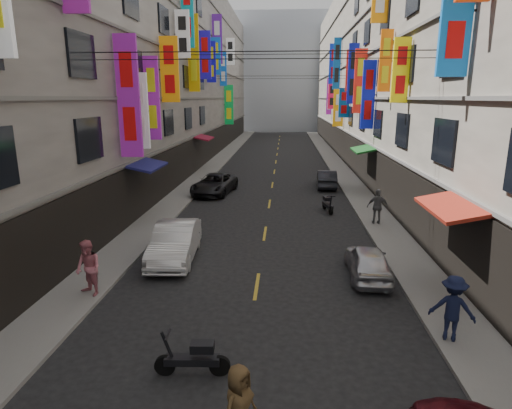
# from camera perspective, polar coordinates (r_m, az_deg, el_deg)

# --- Properties ---
(sidewalk_left) EXTENTS (2.00, 90.00, 0.12)m
(sidewalk_left) POSITION_cam_1_polar(r_m,az_deg,el_deg) (38.96, -6.42, 4.56)
(sidewalk_left) COLOR slate
(sidewalk_left) RESTS_ON ground
(sidewalk_right) EXTENTS (2.00, 90.00, 0.12)m
(sidewalk_right) POSITION_cam_1_polar(r_m,az_deg,el_deg) (38.68, 11.41, 4.31)
(sidewalk_right) COLOR slate
(sidewalk_right) RESTS_ON ground
(building_row_left) EXTENTS (10.14, 90.00, 19.00)m
(building_row_left) POSITION_cam_1_polar(r_m,az_deg,el_deg) (40.07, -15.70, 17.94)
(building_row_left) COLOR gray
(building_row_left) RESTS_ON ground
(building_row_right) EXTENTS (10.14, 90.00, 19.00)m
(building_row_right) POSITION_cam_1_polar(r_m,az_deg,el_deg) (39.52, 21.17, 17.60)
(building_row_right) COLOR #A29787
(building_row_right) RESTS_ON ground
(haze_block) EXTENTS (18.00, 8.00, 22.00)m
(haze_block) POSITION_cam_1_polar(r_m,az_deg,el_deg) (87.94, 3.42, 17.00)
(haze_block) COLOR #A9B1BC
(haze_block) RESTS_ON ground
(shop_signage) EXTENTS (14.00, 55.00, 12.09)m
(shop_signage) POSITION_cam_1_polar(r_m,az_deg,el_deg) (31.51, 1.60, 18.95)
(shop_signage) COLOR #1025BC
(shop_signage) RESTS_ON ground
(street_awnings) EXTENTS (13.99, 35.20, 0.41)m
(street_awnings) POSITION_cam_1_polar(r_m,az_deg,el_deg) (22.18, -1.79, 5.18)
(street_awnings) COLOR #13491F
(street_awnings) RESTS_ON ground
(overhead_cables) EXTENTS (14.00, 38.04, 1.24)m
(overhead_cables) POSITION_cam_1_polar(r_m,az_deg,el_deg) (25.94, 1.96, 19.31)
(overhead_cables) COLOR black
(overhead_cables) RESTS_ON ground
(lane_markings) EXTENTS (0.12, 80.20, 0.01)m
(lane_markings) POSITION_cam_1_polar(r_m,az_deg,el_deg) (35.41, 2.34, 3.60)
(lane_markings) COLOR gold
(lane_markings) RESTS_ON ground
(scooter_crossing) EXTENTS (1.80, 0.50, 1.14)m
(scooter_crossing) POSITION_cam_1_polar(r_m,az_deg,el_deg) (10.82, -8.34, -19.64)
(scooter_crossing) COLOR black
(scooter_crossing) RESTS_ON ground
(scooter_far_right) EXTENTS (0.63, 1.79, 1.14)m
(scooter_far_right) POSITION_cam_1_polar(r_m,az_deg,el_deg) (24.98, 9.52, 0.01)
(scooter_far_right) COLOR black
(scooter_far_right) RESTS_ON ground
(car_left_mid) EXTENTS (1.89, 4.64, 1.50)m
(car_left_mid) POSITION_cam_1_polar(r_m,az_deg,el_deg) (17.66, -10.74, -4.93)
(car_left_mid) COLOR silver
(car_left_mid) RESTS_ON ground
(car_left_far) EXTENTS (2.95, 5.14, 1.35)m
(car_left_far) POSITION_cam_1_polar(r_m,az_deg,el_deg) (29.44, -5.54, 2.73)
(car_left_far) COLOR black
(car_left_far) RESTS_ON ground
(car_right_mid) EXTENTS (1.51, 3.57, 1.20)m
(car_right_mid) POSITION_cam_1_polar(r_m,az_deg,el_deg) (16.28, 14.68, -7.36)
(car_right_mid) COLOR silver
(car_right_mid) RESTS_ON ground
(car_right_far) EXTENTS (1.54, 3.95, 1.28)m
(car_right_far) POSITION_cam_1_polar(r_m,az_deg,el_deg) (31.84, 9.39, 3.40)
(car_right_far) COLOR #25262D
(car_right_far) RESTS_ON ground
(pedestrian_lfar) EXTENTS (1.09, 1.01, 1.86)m
(pedestrian_lfar) POSITION_cam_1_polar(r_m,az_deg,el_deg) (15.03, -21.46, -7.90)
(pedestrian_lfar) COLOR #CA6B78
(pedestrian_lfar) RESTS_ON sidewalk_left
(pedestrian_rnear) EXTENTS (1.30, 0.98, 1.80)m
(pedestrian_rnear) POSITION_cam_1_polar(r_m,az_deg,el_deg) (12.72, 24.74, -12.43)
(pedestrian_rnear) COLOR #121732
(pedestrian_rnear) RESTS_ON sidewalk_right
(pedestrian_rfar) EXTENTS (1.09, 0.65, 1.81)m
(pedestrian_rfar) POSITION_cam_1_polar(r_m,az_deg,el_deg) (22.67, 15.92, -0.26)
(pedestrian_rfar) COLOR slate
(pedestrian_rfar) RESTS_ON sidewalk_right
(pedestrian_crossing) EXTENTS (0.89, 0.97, 1.64)m
(pedestrian_crossing) POSITION_cam_1_polar(r_m,az_deg,el_deg) (8.84, -2.30, -25.19)
(pedestrian_crossing) COLOR #4F391F
(pedestrian_crossing) RESTS_ON ground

